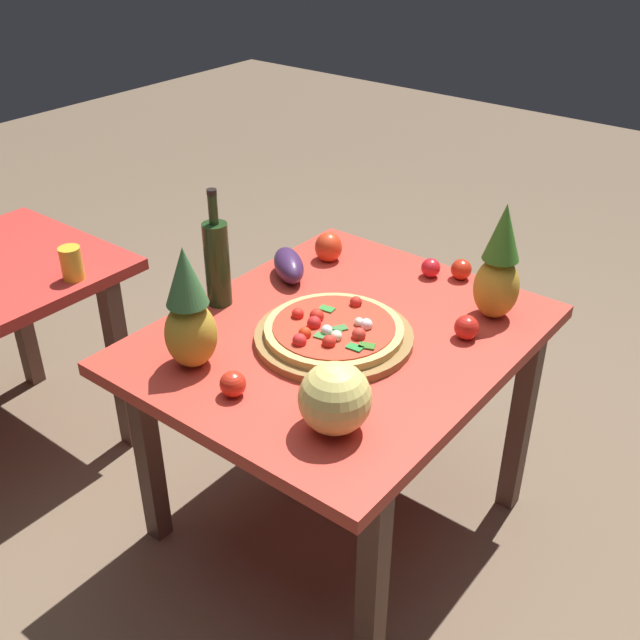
% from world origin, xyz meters
% --- Properties ---
extents(ground_plane, '(10.00, 10.00, 0.00)m').
position_xyz_m(ground_plane, '(0.00, 0.00, 0.00)').
color(ground_plane, brown).
extents(display_table, '(1.13, 0.94, 0.73)m').
position_xyz_m(display_table, '(0.00, 0.00, 0.64)').
color(display_table, brown).
rests_on(display_table, ground_plane).
extents(pizza_board, '(0.45, 0.45, 0.02)m').
position_xyz_m(pizza_board, '(-0.05, -0.01, 0.75)').
color(pizza_board, olive).
rests_on(pizza_board, display_table).
extents(pizza, '(0.39, 0.39, 0.06)m').
position_xyz_m(pizza, '(-0.05, -0.01, 0.77)').
color(pizza, tan).
rests_on(pizza, pizza_board).
extents(wine_bottle, '(0.08, 0.08, 0.37)m').
position_xyz_m(wine_bottle, '(-0.09, 0.40, 0.87)').
color(wine_bottle, '#1C3416').
rests_on(wine_bottle, display_table).
extents(pineapple_left, '(0.14, 0.14, 0.35)m').
position_xyz_m(pineapple_left, '(-0.37, 0.22, 0.89)').
color(pineapple_left, '#B2932C').
rests_on(pineapple_left, display_table).
extents(pineapple_right, '(0.13, 0.13, 0.36)m').
position_xyz_m(pineapple_right, '(0.36, -0.30, 0.89)').
color(pineapple_right, gold).
rests_on(pineapple_right, display_table).
extents(melon, '(0.18, 0.18, 0.18)m').
position_xyz_m(melon, '(-0.35, -0.25, 0.82)').
color(melon, '#DDCC6C').
rests_on(melon, display_table).
extents(bell_pepper, '(0.09, 0.09, 0.10)m').
position_xyz_m(bell_pepper, '(0.35, 0.31, 0.78)').
color(bell_pepper, red).
rests_on(bell_pepper, display_table).
extents(eggplant, '(0.19, 0.21, 0.09)m').
position_xyz_m(eggplant, '(0.17, 0.34, 0.78)').
color(eggplant, '#3D244C').
rests_on(eggplant, display_table).
extents(tomato_beside_pepper, '(0.06, 0.06, 0.06)m').
position_xyz_m(tomato_beside_pepper, '(0.46, -0.02, 0.76)').
color(tomato_beside_pepper, red).
rests_on(tomato_beside_pepper, display_table).
extents(tomato_near_board, '(0.07, 0.07, 0.07)m').
position_xyz_m(tomato_near_board, '(0.51, -0.11, 0.77)').
color(tomato_near_board, red).
rests_on(tomato_near_board, display_table).
extents(tomato_at_corner, '(0.07, 0.07, 0.07)m').
position_xyz_m(tomato_at_corner, '(0.20, -0.30, 0.77)').
color(tomato_at_corner, red).
rests_on(tomato_at_corner, display_table).
extents(tomato_by_bottle, '(0.07, 0.07, 0.07)m').
position_xyz_m(tomato_by_bottle, '(-0.41, 0.04, 0.77)').
color(tomato_by_bottle, red).
rests_on(tomato_by_bottle, display_table).
extents(drinking_glass_juice, '(0.07, 0.07, 0.11)m').
position_xyz_m(drinking_glass_juice, '(-0.27, 0.88, 0.79)').
color(drinking_glass_juice, gold).
rests_on(drinking_glass_juice, background_table).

